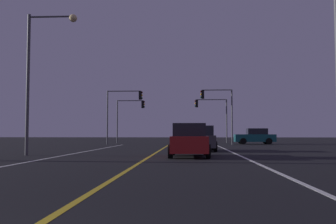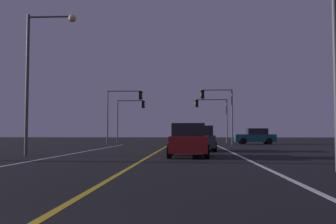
{
  "view_description": "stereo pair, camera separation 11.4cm",
  "coord_description": "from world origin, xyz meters",
  "px_view_note": "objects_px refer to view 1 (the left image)",
  "views": [
    {
      "loc": [
        2.0,
        -2.36,
        1.23
      ],
      "look_at": [
        0.07,
        33.34,
        3.19
      ],
      "focal_mm": 40.54,
      "sensor_mm": 36.0,
      "label": 1
    },
    {
      "loc": [
        2.11,
        -2.36,
        1.23
      ],
      "look_at": [
        0.07,
        33.34,
        3.19
      ],
      "focal_mm": 40.54,
      "sensor_mm": 36.0,
      "label": 2
    }
  ],
  "objects_px": {
    "traffic_light_near_right": "(217,104)",
    "traffic_light_far_left": "(131,111)",
    "traffic_light_near_left": "(124,104)",
    "street_lamp_left_mid": "(40,64)",
    "car_ahead_far": "(201,139)",
    "car_crossing_side": "(255,137)",
    "car_lead_same_lane": "(189,141)",
    "traffic_light_far_right": "(211,110)"
  },
  "relations": [
    {
      "from": "car_ahead_far",
      "to": "street_lamp_left_mid",
      "type": "distance_m",
      "value": 11.42
    },
    {
      "from": "street_lamp_left_mid",
      "to": "car_ahead_far",
      "type": "bearing_deg",
      "value": 32.55
    },
    {
      "from": "traffic_light_near_right",
      "to": "traffic_light_far_left",
      "type": "bearing_deg",
      "value": -29.32
    },
    {
      "from": "car_lead_same_lane",
      "to": "traffic_light_near_left",
      "type": "height_order",
      "value": "traffic_light_near_left"
    },
    {
      "from": "traffic_light_near_left",
      "to": "street_lamp_left_mid",
      "type": "distance_m",
      "value": 19.07
    },
    {
      "from": "traffic_light_near_right",
      "to": "street_lamp_left_mid",
      "type": "distance_m",
      "value": 22.01
    },
    {
      "from": "car_lead_same_lane",
      "to": "traffic_light_far_left",
      "type": "relative_size",
      "value": 0.84
    },
    {
      "from": "car_ahead_far",
      "to": "traffic_light_near_right",
      "type": "relative_size",
      "value": 0.75
    },
    {
      "from": "traffic_light_far_left",
      "to": "street_lamp_left_mid",
      "type": "height_order",
      "value": "street_lamp_left_mid"
    },
    {
      "from": "traffic_light_near_right",
      "to": "traffic_light_near_left",
      "type": "xyz_separation_m",
      "value": [
        -9.66,
        -0.0,
        -0.01
      ]
    },
    {
      "from": "traffic_light_near_right",
      "to": "car_lead_same_lane",
      "type": "bearing_deg",
      "value": 81.58
    },
    {
      "from": "car_lead_same_lane",
      "to": "street_lamp_left_mid",
      "type": "distance_m",
      "value": 9.2
    },
    {
      "from": "traffic_light_far_right",
      "to": "street_lamp_left_mid",
      "type": "height_order",
      "value": "street_lamp_left_mid"
    },
    {
      "from": "car_lead_same_lane",
      "to": "street_lamp_left_mid",
      "type": "bearing_deg",
      "value": 84.99
    },
    {
      "from": "car_ahead_far",
      "to": "traffic_light_far_left",
      "type": "distance_m",
      "value": 20.51
    },
    {
      "from": "car_lead_same_lane",
      "to": "traffic_light_near_left",
      "type": "distance_m",
      "value": 21.11
    },
    {
      "from": "car_crossing_side",
      "to": "car_ahead_far",
      "type": "bearing_deg",
      "value": 67.77
    },
    {
      "from": "traffic_light_near_right",
      "to": "traffic_light_far_left",
      "type": "distance_m",
      "value": 11.24
    },
    {
      "from": "traffic_light_far_left",
      "to": "car_crossing_side",
      "type": "bearing_deg",
      "value": -12.76
    },
    {
      "from": "car_crossing_side",
      "to": "traffic_light_near_right",
      "type": "xyz_separation_m",
      "value": [
        -4.25,
        -2.32,
        3.41
      ]
    },
    {
      "from": "car_lead_same_lane",
      "to": "traffic_light_far_right",
      "type": "xyz_separation_m",
      "value": [
        2.59,
        25.21,
        3.08
      ]
    },
    {
      "from": "car_crossing_side",
      "to": "traffic_light_far_right",
      "type": "distance_m",
      "value": 6.37
    },
    {
      "from": "traffic_light_near_left",
      "to": "street_lamp_left_mid",
      "type": "bearing_deg",
      "value": -94.27
    },
    {
      "from": "car_lead_same_lane",
      "to": "traffic_light_near_right",
      "type": "height_order",
      "value": "traffic_light_near_right"
    },
    {
      "from": "traffic_light_near_right",
      "to": "traffic_light_near_left",
      "type": "distance_m",
      "value": 9.66
    },
    {
      "from": "car_lead_same_lane",
      "to": "street_lamp_left_mid",
      "type": "relative_size",
      "value": 0.55
    },
    {
      "from": "traffic_light_near_left",
      "to": "traffic_light_near_right",
      "type": "bearing_deg",
      "value": 0.0
    },
    {
      "from": "traffic_light_far_left",
      "to": "car_ahead_far",
      "type": "bearing_deg",
      "value": -67.78
    },
    {
      "from": "traffic_light_near_right",
      "to": "car_ahead_far",
      "type": "bearing_deg",
      "value": 80.93
    },
    {
      "from": "car_lead_same_lane",
      "to": "traffic_light_near_left",
      "type": "bearing_deg",
      "value": 18.88
    },
    {
      "from": "traffic_light_near_left",
      "to": "street_lamp_left_mid",
      "type": "relative_size",
      "value": 0.73
    },
    {
      "from": "car_ahead_far",
      "to": "traffic_light_far_right",
      "type": "bearing_deg",
      "value": -5.47
    },
    {
      "from": "car_crossing_side",
      "to": "traffic_light_near_left",
      "type": "relative_size",
      "value": 0.76
    },
    {
      "from": "car_lead_same_lane",
      "to": "traffic_light_far_right",
      "type": "height_order",
      "value": "traffic_light_far_right"
    },
    {
      "from": "car_crossing_side",
      "to": "street_lamp_left_mid",
      "type": "bearing_deg",
      "value": 54.28
    },
    {
      "from": "traffic_light_near_right",
      "to": "traffic_light_near_left",
      "type": "relative_size",
      "value": 1.01
    },
    {
      "from": "car_crossing_side",
      "to": "traffic_light_far_left",
      "type": "height_order",
      "value": "traffic_light_far_left"
    },
    {
      "from": "traffic_light_far_right",
      "to": "traffic_light_near_right",
      "type": "bearing_deg",
      "value": 93.35
    },
    {
      "from": "car_ahead_far",
      "to": "street_lamp_left_mid",
      "type": "height_order",
      "value": "street_lamp_left_mid"
    },
    {
      "from": "traffic_light_far_left",
      "to": "traffic_light_near_left",
      "type": "bearing_deg",
      "value": -88.58
    },
    {
      "from": "car_ahead_far",
      "to": "traffic_light_far_right",
      "type": "relative_size",
      "value": 0.83
    },
    {
      "from": "traffic_light_far_left",
      "to": "street_lamp_left_mid",
      "type": "distance_m",
      "value": 24.56
    }
  ]
}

